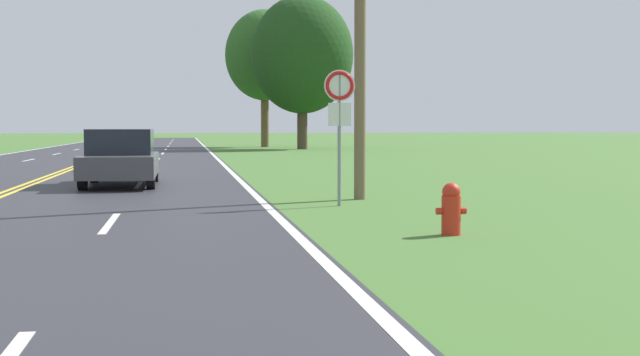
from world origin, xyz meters
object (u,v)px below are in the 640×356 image
fire_hydrant (451,208)px  tree_left_verge (265,55)px  car_dark_grey_sedan_mid_near (121,157)px  tree_mid_treeline (302,55)px  traffic_sign (340,103)px

fire_hydrant → tree_left_verge: (2.21, 53.30, 6.33)m
car_dark_grey_sedan_mid_near → tree_left_verge: bearing=169.8°
tree_left_verge → tree_mid_treeline: tree_mid_treeline is taller
traffic_sign → tree_left_verge: (2.97, 48.58, 4.73)m
traffic_sign → tree_mid_treeline: tree_mid_treeline is taller
fire_hydrant → tree_mid_treeline: 47.16m
fire_hydrant → car_dark_grey_sedan_mid_near: bearing=115.2°
tree_left_verge → tree_mid_treeline: 6.96m
fire_hydrant → traffic_sign: size_ratio=0.28×
tree_mid_treeline → car_dark_grey_sedan_mid_near: size_ratio=2.17×
fire_hydrant → tree_left_verge: size_ratio=0.07×
traffic_sign → tree_left_verge: size_ratio=0.26×
traffic_sign → tree_left_verge: tree_left_verge is taller
traffic_sign → car_dark_grey_sedan_mid_near: size_ratio=0.56×
fire_hydrant → traffic_sign: traffic_sign is taller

